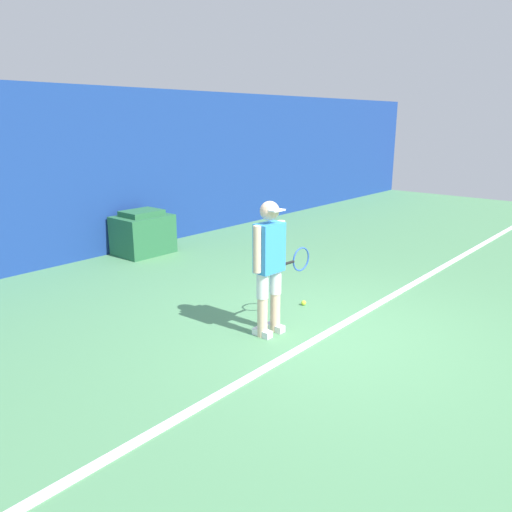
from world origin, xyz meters
TOP-DOWN VIEW (x-y plane):
  - ground_plane at (0.00, 0.00)m, footprint 24.00×24.00m
  - back_wall at (0.00, 5.18)m, footprint 24.00×0.10m
  - court_baseline at (0.00, 0.04)m, footprint 21.60×0.10m
  - tennis_player at (-0.51, 0.57)m, footprint 0.97×0.29m
  - tennis_ball at (0.51, 0.80)m, footprint 0.07×0.07m
  - covered_chair at (0.77, 4.70)m, footprint 0.99×0.77m

SIDE VIEW (x-z plane):
  - ground_plane at x=0.00m, z-range 0.00..0.00m
  - court_baseline at x=0.00m, z-range 0.00..0.01m
  - tennis_ball at x=0.51m, z-range 0.00..0.07m
  - covered_chair at x=0.77m, z-range -0.02..0.80m
  - tennis_player at x=-0.51m, z-range 0.08..1.67m
  - back_wall at x=0.00m, z-range 0.00..3.03m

